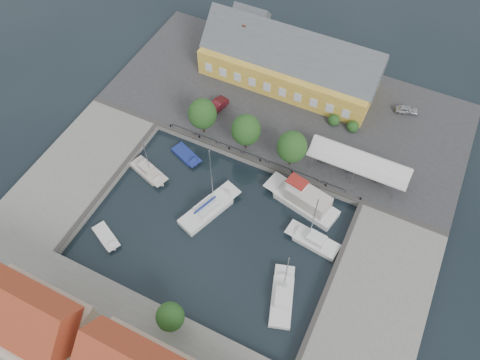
% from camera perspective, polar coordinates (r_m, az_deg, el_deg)
% --- Properties ---
extents(ground, '(140.00, 140.00, 0.00)m').
position_cam_1_polar(ground, '(63.34, -2.40, -4.77)').
color(ground, black).
rests_on(ground, ground).
extents(north_quay, '(56.00, 26.00, 1.00)m').
position_cam_1_polar(north_quay, '(75.88, 5.73, 9.02)').
color(north_quay, '#2D2D30').
rests_on(north_quay, ground).
extents(west_quay, '(12.00, 24.00, 1.00)m').
position_cam_1_polar(west_quay, '(71.13, -19.10, 1.18)').
color(west_quay, slate).
rests_on(west_quay, ground).
extents(east_quay, '(12.00, 24.00, 1.00)m').
position_cam_1_polar(east_quay, '(60.09, 16.16, -13.82)').
color(east_quay, slate).
rests_on(east_quay, ground).
extents(quay_edge_fittings, '(56.00, 24.72, 0.40)m').
position_cam_1_polar(quay_edge_fittings, '(64.66, -0.47, -1.04)').
color(quay_edge_fittings, '#383533').
rests_on(quay_edge_fittings, north_quay).
extents(warehouse, '(28.56, 14.00, 9.55)m').
position_cam_1_polar(warehouse, '(77.53, 5.73, 14.21)').
color(warehouse, gold).
rests_on(warehouse, north_quay).
extents(tent_canopy, '(14.00, 4.00, 2.83)m').
position_cam_1_polar(tent_canopy, '(66.10, 14.30, 2.14)').
color(tent_canopy, silver).
rests_on(tent_canopy, north_quay).
extents(quay_trees, '(18.20, 4.20, 6.30)m').
position_cam_1_polar(quay_trees, '(66.18, 0.73, 6.13)').
color(quay_trees, black).
rests_on(quay_trees, north_quay).
extents(car_silver, '(3.81, 2.41, 1.21)m').
position_cam_1_polar(car_silver, '(77.80, 19.68, 8.08)').
color(car_silver, '#A6A9AD').
rests_on(car_silver, north_quay).
extents(car_red, '(2.58, 4.86, 1.52)m').
position_cam_1_polar(car_red, '(73.67, -2.97, 8.92)').
color(car_red, maroon).
rests_on(car_red, north_quay).
extents(center_sailboat, '(5.78, 9.72, 12.91)m').
position_cam_1_polar(center_sailboat, '(63.78, -3.84, -3.60)').
color(center_sailboat, silver).
rests_on(center_sailboat, ground).
extents(trawler, '(11.23, 5.48, 5.00)m').
position_cam_1_polar(trawler, '(64.23, 7.78, -2.47)').
color(trawler, silver).
rests_on(trawler, ground).
extents(east_boat_a, '(7.47, 3.26, 10.43)m').
position_cam_1_polar(east_boat_a, '(62.10, 8.96, -7.38)').
color(east_boat_a, silver).
rests_on(east_boat_a, ground).
extents(east_boat_c, '(4.73, 8.20, 10.21)m').
position_cam_1_polar(east_boat_c, '(58.39, 5.13, -14.17)').
color(east_boat_c, silver).
rests_on(east_boat_c, ground).
extents(west_boat_b, '(6.63, 3.97, 8.97)m').
position_cam_1_polar(west_boat_b, '(68.57, -11.11, 0.96)').
color(west_boat_b, '#B8B1A5').
rests_on(west_boat_b, ground).
extents(launch_sw, '(4.98, 3.61, 0.98)m').
position_cam_1_polar(launch_sw, '(64.28, -15.99, -6.72)').
color(launch_sw, silver).
rests_on(launch_sw, ground).
extents(launch_nw, '(5.35, 3.66, 0.88)m').
position_cam_1_polar(launch_nw, '(69.77, -6.58, 2.97)').
color(launch_nw, navy).
rests_on(launch_nw, ground).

